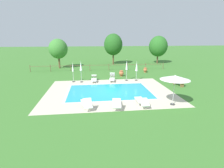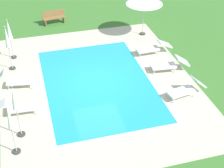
{
  "view_description": "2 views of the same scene",
  "coord_description": "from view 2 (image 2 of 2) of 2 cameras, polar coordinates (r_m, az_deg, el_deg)",
  "views": [
    {
      "loc": [
        -1.68,
        -16.18,
        5.19
      ],
      "look_at": [
        0.32,
        0.5,
        0.6
      ],
      "focal_mm": 28.09,
      "sensor_mm": 36.0,
      "label": 1
    },
    {
      "loc": [
        -13.85,
        3.07,
        9.68
      ],
      "look_at": [
        -1.4,
        -0.37,
        0.79
      ],
      "focal_mm": 54.8,
      "sensor_mm": 36.0,
      "label": 2
    }
  ],
  "objects": [
    {
      "name": "ground_plane",
      "position": [
        17.17,
        -2.42,
        0.2
      ],
      "size": [
        160.0,
        160.0,
        0.0
      ],
      "primitive_type": "plane",
      "color": "#3D752D"
    },
    {
      "name": "pool_deck_paving",
      "position": [
        17.17,
        -2.42,
        0.21
      ],
      "size": [
        12.08,
        9.49,
        0.01
      ],
      "primitive_type": "cube",
      "color": "beige",
      "rests_on": "ground"
    },
    {
      "name": "patio_umbrella_open_foreground",
      "position": [
        21.1,
        5.41,
        13.54
      ],
      "size": [
        2.22,
        2.22,
        2.39
      ],
      "color": "#383838",
      "rests_on": "ground"
    },
    {
      "name": "patio_umbrella_closed_row_centre",
      "position": [
        13.6,
        -15.89,
        -2.91
      ],
      "size": [
        0.32,
        0.32,
        2.48
      ],
      "color": "#383838",
      "rests_on": "ground"
    },
    {
      "name": "pool_coping_rim",
      "position": [
        17.16,
        -2.42,
        0.22
      ],
      "size": [
        8.26,
        5.67,
        0.01
      ],
      "color": "beige",
      "rests_on": "ground"
    },
    {
      "name": "patio_umbrella_closed_row_mid_west",
      "position": [
        18.23,
        -17.05,
        6.88
      ],
      "size": [
        0.32,
        0.32,
        2.49
      ],
      "color": "#383838",
      "rests_on": "ground"
    },
    {
      "name": "sun_lounger_south_mid",
      "position": [
        15.57,
        -15.81,
        -3.76
      ],
      "size": [
        0.7,
        2.08,
        0.75
      ],
      "color": "white",
      "rests_on": "ground"
    },
    {
      "name": "swimming_pool_water",
      "position": [
        17.17,
        -2.42,
        0.21
      ],
      "size": [
        7.78,
        5.19,
        0.01
      ],
      "primitive_type": "cube",
      "color": "#23A8C1",
      "rests_on": "ground"
    },
    {
      "name": "patio_umbrella_closed_row_west",
      "position": [
        19.34,
        -16.77,
        8.23
      ],
      "size": [
        0.32,
        0.32,
        2.32
      ],
      "color": "#383838",
      "rests_on": "ground"
    },
    {
      "name": "wooden_bench_lawn_side",
      "position": [
        23.51,
        -9.68,
        10.98
      ],
      "size": [
        0.69,
        1.55,
        0.87
      ],
      "color": "olive",
      "rests_on": "ground"
    },
    {
      "name": "sun_lounger_north_far",
      "position": [
        19.69,
        6.8,
        6.02
      ],
      "size": [
        0.66,
        2.09,
        0.71
      ],
      "color": "white",
      "rests_on": "ground"
    },
    {
      "name": "patio_umbrella_closed_row_mid_east",
      "position": [
        13.01,
        -16.59,
        -6.31
      ],
      "size": [
        0.32,
        0.32,
        2.36
      ],
      "color": "#383838",
      "rests_on": "ground"
    },
    {
      "name": "sun_lounger_north_end",
      "position": [
        18.18,
        9.48,
        3.22
      ],
      "size": [
        0.81,
        2.07,
        0.81
      ],
      "color": "white",
      "rests_on": "ground"
    },
    {
      "name": "sun_lounger_north_near_steps",
      "position": [
        17.32,
        -16.0,
        0.61
      ],
      "size": [
        0.92,
        1.97,
        0.96
      ],
      "color": "white",
      "rests_on": "ground"
    },
    {
      "name": "sun_lounger_north_mid",
      "position": [
        16.44,
        12.23,
        -0.81
      ],
      "size": [
        0.95,
        2.03,
        0.89
      ],
      "color": "white",
      "rests_on": "ground"
    }
  ]
}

